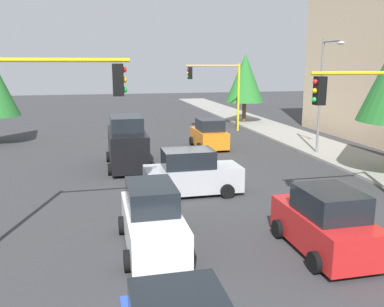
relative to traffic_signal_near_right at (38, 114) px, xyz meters
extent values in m
plane|color=#353538|center=(-6.00, 5.72, -4.10)|extent=(120.00, 120.00, 0.00)
cube|color=gray|center=(-11.00, 16.22, -4.02)|extent=(80.00, 4.00, 0.15)
cylinder|color=yellow|center=(0.00, 0.47, 1.55)|extent=(0.12, 4.50, 0.12)
cube|color=black|center=(0.00, 2.36, 0.97)|extent=(0.36, 0.32, 0.96)
sphere|color=red|center=(0.00, 2.54, 1.27)|extent=(0.18, 0.18, 0.18)
sphere|color=yellow|center=(0.00, 2.54, 0.97)|extent=(0.18, 0.18, 0.18)
sphere|color=green|center=(0.00, 2.54, 0.67)|extent=(0.18, 0.18, 0.18)
cylinder|color=yellow|center=(0.00, 10.97, 1.13)|extent=(0.12, 4.50, 0.12)
cube|color=black|center=(0.00, 9.08, 0.55)|extent=(0.36, 0.32, 0.96)
sphere|color=red|center=(0.00, 8.90, 0.85)|extent=(0.18, 0.18, 0.18)
sphere|color=yellow|center=(0.00, 8.90, 0.55)|extent=(0.18, 0.18, 0.18)
sphere|color=green|center=(0.00, 8.90, 0.25)|extent=(0.18, 0.18, 0.18)
cylinder|color=yellow|center=(-20.00, 13.22, -1.33)|extent=(0.18, 0.18, 5.54)
cylinder|color=yellow|center=(-20.00, 10.97, 1.29)|extent=(0.12, 4.50, 0.12)
cube|color=black|center=(-20.00, 9.08, 0.71)|extent=(0.36, 0.32, 0.96)
sphere|color=red|center=(-20.00, 8.90, 1.01)|extent=(0.18, 0.18, 0.18)
sphere|color=yellow|center=(-20.00, 8.90, 0.71)|extent=(0.18, 0.18, 0.18)
sphere|color=green|center=(-20.00, 8.90, 0.41)|extent=(0.18, 0.18, 0.18)
cylinder|color=slate|center=(-10.00, 14.92, -0.60)|extent=(0.14, 0.14, 7.00)
cylinder|color=slate|center=(-9.10, 14.92, 2.70)|extent=(1.80, 0.10, 0.10)
ellipsoid|color=silver|center=(-8.20, 14.92, 2.55)|extent=(0.56, 0.28, 0.20)
cylinder|color=brown|center=(-24.00, 15.22, -2.99)|extent=(0.36, 0.36, 2.22)
cone|color=#28752D|center=(-24.00, 15.22, 0.15)|extent=(3.56, 3.56, 4.44)
cube|color=black|center=(-9.39, 3.19, -3.01)|extent=(4.80, 1.90, 1.85)
cube|color=black|center=(-9.63, 3.19, -1.70)|extent=(2.50, 1.67, 0.76)
cylinder|color=black|center=(-7.90, 4.20, -3.80)|extent=(0.60, 0.20, 0.60)
cylinder|color=black|center=(-7.90, 2.18, -3.80)|extent=(0.60, 0.20, 0.60)
cylinder|color=black|center=(-10.88, 4.20, -3.80)|extent=(0.60, 0.20, 0.60)
cylinder|color=black|center=(-10.88, 2.18, -3.80)|extent=(0.60, 0.20, 0.60)
cube|color=red|center=(2.32, 8.18, -3.41)|extent=(3.82, 1.76, 1.05)
cube|color=black|center=(2.51, 8.18, -2.50)|extent=(1.99, 1.55, 0.76)
cylinder|color=black|center=(1.14, 7.24, -3.80)|extent=(0.60, 0.20, 0.60)
cylinder|color=black|center=(1.14, 9.12, -3.80)|extent=(0.60, 0.20, 0.60)
cylinder|color=black|center=(3.51, 7.24, -3.80)|extent=(0.60, 0.20, 0.60)
cylinder|color=black|center=(3.51, 9.12, -3.80)|extent=(0.60, 0.20, 0.60)
cube|color=white|center=(0.99, 3.18, -3.41)|extent=(4.17, 1.61, 1.05)
cube|color=black|center=(0.78, 3.18, -2.50)|extent=(2.17, 1.42, 0.76)
cylinder|color=black|center=(2.28, 4.04, -3.80)|extent=(0.60, 0.20, 0.60)
cylinder|color=black|center=(2.28, 2.31, -3.80)|extent=(0.60, 0.20, 0.60)
cylinder|color=black|center=(-0.31, 4.04, -3.80)|extent=(0.60, 0.20, 0.60)
cylinder|color=black|center=(-0.31, 2.31, -3.80)|extent=(0.60, 0.20, 0.60)
cube|color=orange|center=(-13.50, 8.92, -3.41)|extent=(3.63, 1.78, 1.05)
cube|color=black|center=(-13.31, 8.92, -2.50)|extent=(1.89, 1.57, 0.76)
cylinder|color=black|center=(-14.62, 7.96, -3.80)|extent=(0.60, 0.20, 0.60)
cylinder|color=black|center=(-14.62, 9.87, -3.80)|extent=(0.60, 0.20, 0.60)
cylinder|color=black|center=(-12.37, 7.96, -3.80)|extent=(0.60, 0.20, 0.60)
cylinder|color=black|center=(-12.37, 9.87, -3.80)|extent=(0.60, 0.20, 0.60)
cube|color=#B2B5BA|center=(-4.00, 5.60, -3.41)|extent=(1.72, 4.13, 1.05)
cube|color=black|center=(-4.00, 5.39, -2.50)|extent=(1.52, 2.15, 0.76)
cylinder|color=black|center=(-4.92, 6.88, -3.80)|extent=(0.20, 0.60, 0.60)
cylinder|color=black|center=(-3.08, 6.88, -3.80)|extent=(0.20, 0.60, 0.60)
cylinder|color=black|center=(-4.92, 4.31, -3.80)|extent=(0.20, 0.60, 0.60)
cylinder|color=black|center=(-3.08, 4.31, -3.80)|extent=(0.20, 0.60, 0.60)
camera|label=1|loc=(12.73, 1.71, 1.45)|focal=38.55mm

